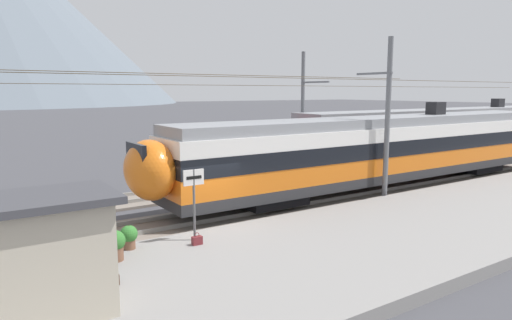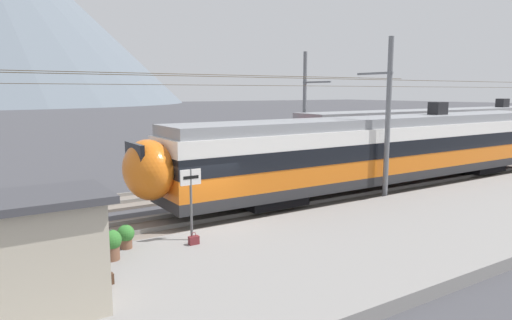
% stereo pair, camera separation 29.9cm
% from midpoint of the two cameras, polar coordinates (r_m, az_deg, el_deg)
% --- Properties ---
extents(ground_plane, '(400.00, 400.00, 0.00)m').
position_cam_midpoint_polar(ground_plane, '(17.30, -6.43, -8.79)').
color(ground_plane, '#424247').
extents(platform_slab, '(120.00, 7.37, 0.39)m').
position_cam_midpoint_polar(platform_slab, '(13.60, 2.48, -12.79)').
color(platform_slab, gray).
rests_on(platform_slab, ground).
extents(track_near, '(120.00, 3.00, 0.28)m').
position_cam_midpoint_polar(track_near, '(18.41, -8.33, -7.53)').
color(track_near, slate).
rests_on(track_near, ground).
extents(track_far, '(120.00, 3.00, 0.28)m').
position_cam_midpoint_polar(track_far, '(22.70, -13.52, -4.60)').
color(track_far, slate).
rests_on(track_far, ground).
extents(train_near_platform, '(26.57, 2.99, 4.27)m').
position_cam_midpoint_polar(train_near_platform, '(24.51, 15.07, 1.43)').
color(train_near_platform, '#2D2D30').
rests_on(train_near_platform, track_near).
extents(train_far_track, '(33.51, 2.98, 4.27)m').
position_cam_midpoint_polar(train_far_track, '(38.64, 23.68, 3.53)').
color(train_far_track, '#2D2D30').
rests_on(train_far_track, track_far).
extents(catenary_mast_mid, '(41.38, 2.13, 7.58)m').
position_cam_midpoint_polar(catenary_mast_mid, '(21.90, 15.46, 5.21)').
color(catenary_mast_mid, slate).
rests_on(catenary_mast_mid, ground).
extents(catenary_mast_far_side, '(41.38, 2.57, 7.64)m').
position_cam_midpoint_polar(catenary_mast_far_side, '(29.65, 5.76, 6.31)').
color(catenary_mast_far_side, slate).
rests_on(catenary_mast_far_side, ground).
extents(platform_sign, '(0.70, 0.08, 2.31)m').
position_cam_midpoint_polar(platform_sign, '(14.69, -8.35, -3.57)').
color(platform_sign, '#59595B').
rests_on(platform_sign, platform_slab).
extents(passenger_walking, '(0.53, 0.22, 1.69)m').
position_cam_midpoint_polar(passenger_walking, '(11.86, -21.10, -10.78)').
color(passenger_walking, '#383842').
rests_on(passenger_walking, platform_slab).
extents(handbag_beside_passenger, '(0.32, 0.18, 0.39)m').
position_cam_midpoint_polar(handbag_beside_passenger, '(12.25, -18.19, -14.03)').
color(handbag_beside_passenger, '#472D1E').
rests_on(handbag_beside_passenger, platform_slab).
extents(handbag_near_sign, '(0.32, 0.18, 0.39)m').
position_cam_midpoint_polar(handbag_near_sign, '(14.65, -7.95, -9.90)').
color(handbag_near_sign, maroon).
rests_on(handbag_near_sign, platform_slab).
extents(potted_plant_platform_edge, '(0.60, 0.60, 0.88)m').
position_cam_midpoint_polar(potted_plant_platform_edge, '(13.76, -17.82, -9.89)').
color(potted_plant_platform_edge, brown).
rests_on(potted_plant_platform_edge, platform_slab).
extents(potted_plant_by_shelter, '(0.53, 0.53, 0.74)m').
position_cam_midpoint_polar(potted_plant_by_shelter, '(14.61, -16.15, -9.03)').
color(potted_plant_by_shelter, brown).
rests_on(potted_plant_by_shelter, platform_slab).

